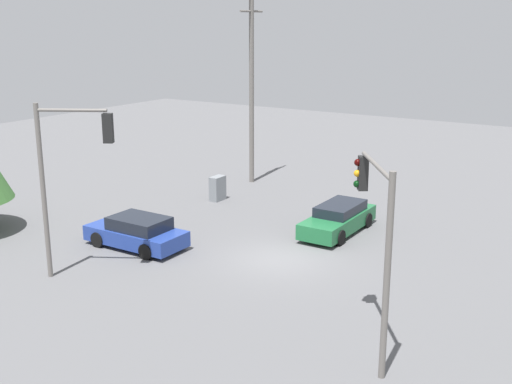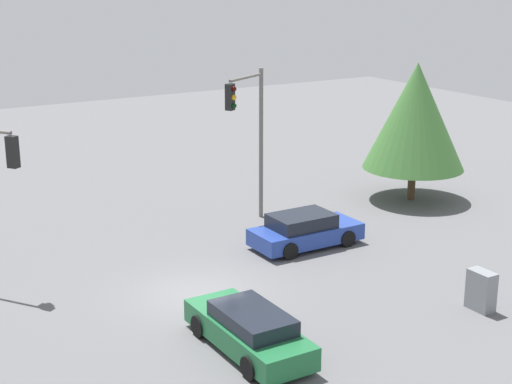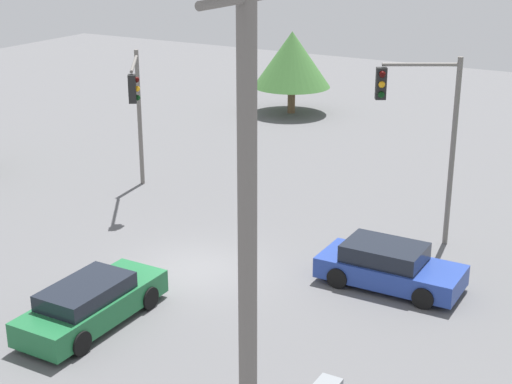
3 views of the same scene
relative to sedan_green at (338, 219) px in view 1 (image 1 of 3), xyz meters
name	(u,v)px [view 1 (image 1 of 3)]	position (x,y,z in m)	size (l,w,h in m)	color
ground_plane	(279,259)	(4.40, -0.55, -0.65)	(80.00, 80.00, 0.00)	#5B5B5E
sedan_green	(338,219)	(0.00, 0.00, 0.00)	(4.75, 1.86, 1.32)	#1E6638
sedan_blue	(137,232)	(6.40, -6.35, 0.01)	(2.01, 4.39, 1.36)	#233D93
traffic_signal_main	(376,222)	(9.33, 5.46, 3.29)	(3.18, 2.34, 5.73)	slate
traffic_signal_cross	(68,163)	(10.07, -6.03, 3.74)	(1.60, 2.52, 6.54)	slate
utility_pole_tall	(252,80)	(-5.85, -8.48, 5.38)	(2.20, 0.28, 11.44)	slate
electrical_cabinet	(218,188)	(-1.42, -7.79, 0.01)	(0.91, 0.50, 1.31)	gray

